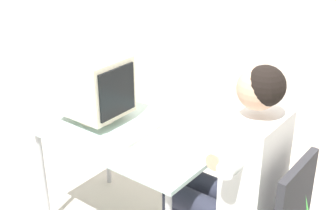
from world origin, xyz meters
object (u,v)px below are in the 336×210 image
crt_monitor (95,86)px  person_seated (235,171)px  desk (131,141)px  keyboard (136,131)px

crt_monitor → person_seated: bearing=1.5°
crt_monitor → desk: bearing=2.1°
desk → person_seated: person_seated is taller
person_seated → keyboard: bearing=-178.4°
desk → crt_monitor: bearing=-177.9°
crt_monitor → keyboard: bearing=1.2°
desk → keyboard: (0.05, -0.00, 0.08)m
keyboard → person_seated: (0.66, 0.02, -0.03)m
crt_monitor → keyboard: crt_monitor is taller
crt_monitor → keyboard: (0.32, 0.01, -0.21)m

